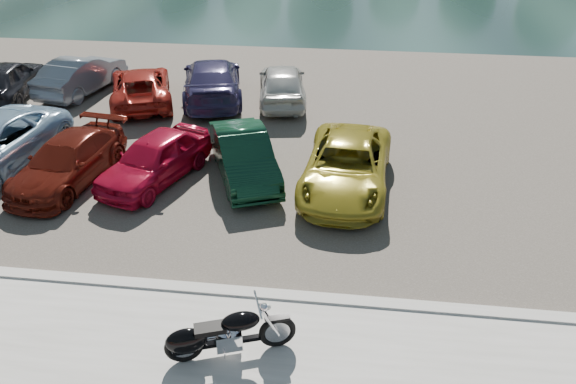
% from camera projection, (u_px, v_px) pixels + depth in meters
% --- Properties ---
extents(ground, '(200.00, 200.00, 0.00)m').
position_uv_depth(ground, '(236.00, 373.00, 9.75)').
color(ground, '#595447').
rests_on(ground, ground).
extents(kerb, '(60.00, 0.30, 0.14)m').
position_uv_depth(kerb, '(255.00, 294.00, 11.43)').
color(kerb, '#9D9B94').
rests_on(kerb, ground).
extents(parking_lot, '(60.00, 18.00, 0.04)m').
position_uv_depth(parking_lot, '(301.00, 123.00, 19.17)').
color(parking_lot, '#454038').
rests_on(parking_lot, ground).
extents(motorcycle, '(2.25, 1.07, 1.05)m').
position_uv_depth(motorcycle, '(218.00, 336.00, 9.74)').
color(motorcycle, black).
rests_on(motorcycle, promenade).
extents(car_3, '(2.29, 4.41, 1.22)m').
position_uv_depth(car_3, '(68.00, 161.00, 15.30)').
color(car_3, '#57150C').
rests_on(car_3, parking_lot).
extents(car_4, '(2.74, 4.13, 1.31)m').
position_uv_depth(car_4, '(155.00, 159.00, 15.33)').
color(car_4, '#AE0B29').
rests_on(car_4, parking_lot).
extents(car_5, '(2.77, 4.21, 1.31)m').
position_uv_depth(car_5, '(244.00, 156.00, 15.50)').
color(car_5, '#0D311E').
rests_on(car_5, parking_lot).
extents(car_6, '(2.54, 4.92, 1.33)m').
position_uv_depth(car_6, '(347.00, 166.00, 14.95)').
color(car_6, '#A59526').
rests_on(car_6, parking_lot).
extents(car_8, '(2.25, 4.37, 1.42)m').
position_uv_depth(car_8, '(7.00, 79.00, 20.86)').
color(car_8, black).
rests_on(car_8, parking_lot).
extents(car_9, '(2.22, 4.35, 1.37)m').
position_uv_depth(car_9, '(81.00, 75.00, 21.42)').
color(car_9, slate).
rests_on(car_9, parking_lot).
extents(car_10, '(3.49, 4.93, 1.25)m').
position_uv_depth(car_10, '(141.00, 86.00, 20.45)').
color(car_10, '#A8261C').
rests_on(car_10, parking_lot).
extents(car_11, '(3.23, 5.48, 1.49)m').
position_uv_depth(car_11, '(212.00, 80.00, 20.70)').
color(car_11, '#302C55').
rests_on(car_11, parking_lot).
extents(car_12, '(2.28, 4.35, 1.41)m').
position_uv_depth(car_12, '(282.00, 83.00, 20.51)').
color(car_12, beige).
rests_on(car_12, parking_lot).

